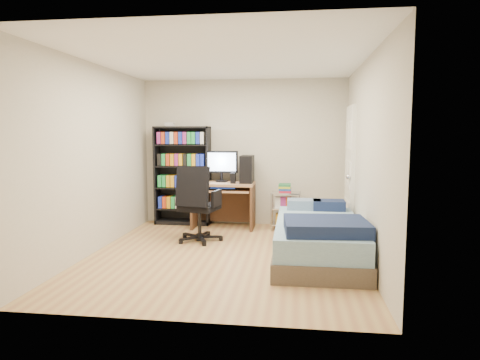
# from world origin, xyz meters

# --- Properties ---
(room) EXTENTS (3.58, 4.08, 2.58)m
(room) POSITION_xyz_m (0.00, 0.00, 1.25)
(room) COLOR tan
(room) RESTS_ON ground
(media_shelf) EXTENTS (0.96, 0.32, 1.77)m
(media_shelf) POSITION_xyz_m (-1.05, 1.84, 0.87)
(media_shelf) COLOR black
(media_shelf) RESTS_ON room
(computer_desk) EXTENTS (1.02, 0.59, 1.29)m
(computer_desk) POSITION_xyz_m (-0.19, 1.67, 0.69)
(computer_desk) COLOR #9D7451
(computer_desk) RESTS_ON room
(office_chair) EXTENTS (0.79, 0.79, 1.13)m
(office_chair) POSITION_xyz_m (-0.51, 0.66, 0.36)
(office_chair) COLOR black
(office_chair) RESTS_ON room
(wire_cart) EXTENTS (0.48, 0.35, 0.76)m
(wire_cart) POSITION_xyz_m (0.75, 1.63, 0.50)
(wire_cart) COLOR silver
(wire_cart) RESTS_ON room
(bed) EXTENTS (1.08, 2.16, 0.62)m
(bed) POSITION_xyz_m (1.19, 0.02, 0.27)
(bed) COLOR brown
(bed) RESTS_ON room
(door) EXTENTS (0.12, 0.80, 2.00)m
(door) POSITION_xyz_m (1.72, 1.35, 1.00)
(door) COLOR white
(door) RESTS_ON room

